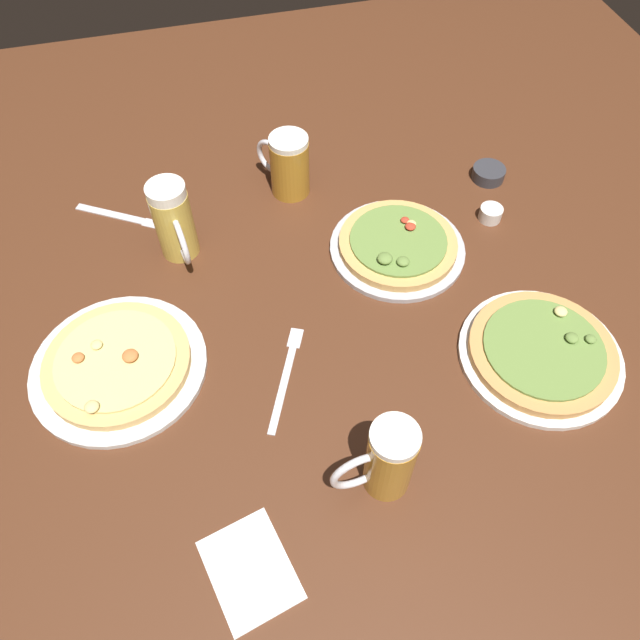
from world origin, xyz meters
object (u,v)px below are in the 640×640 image
ramekin_sauce (491,214)px  fork_spare (286,375)px  pizza_plate_near (542,353)px  ramekin_butter (488,173)px  knife_right (123,216)px  napkin_folded (250,570)px  pizza_plate_far (398,245)px  beer_mug_amber (387,460)px  beer_mug_pale (174,222)px  beer_mug_dark (288,165)px  pizza_plate_side (118,366)px

ramekin_sauce → fork_spare: size_ratio=0.23×
pizza_plate_near → ramekin_butter: 0.51m
pizza_plate_near → knife_right: pizza_plate_near is taller
pizza_plate_near → napkin_folded: pizza_plate_near is taller
pizza_plate_far → beer_mug_amber: (-0.19, -0.48, 0.07)m
napkin_folded → fork_spare: (0.13, 0.32, -0.00)m
pizza_plate_far → beer_mug_pale: size_ratio=1.63×
knife_right → ramekin_sauce: bearing=-15.0°
beer_mug_dark → pizza_plate_side: bearing=-136.1°
beer_mug_pale → napkin_folded: size_ratio=1.16×
beer_mug_dark → beer_mug_pale: beer_mug_pale is taller
beer_mug_dark → fork_spare: (-0.12, -0.49, -0.07)m
pizza_plate_far → pizza_plate_side: 0.62m
beer_mug_dark → ramekin_sauce: 0.47m
pizza_plate_side → fork_spare: (0.30, -0.09, -0.01)m
beer_mug_pale → ramekin_butter: beer_mug_pale is taller
beer_mug_dark → ramekin_butter: size_ratio=1.91×
beer_mug_dark → ramekin_sauce: beer_mug_dark is taller
beer_mug_amber → pizza_plate_near: bearing=23.1°
ramekin_butter → knife_right: bearing=174.2°
pizza_plate_far → fork_spare: (-0.30, -0.25, -0.01)m
pizza_plate_far → beer_mug_pale: 0.47m
pizza_plate_far → napkin_folded: pizza_plate_far is taller
pizza_plate_near → fork_spare: size_ratio=1.42×
pizza_plate_near → beer_mug_pale: bearing=144.5°
beer_mug_pale → pizza_plate_near: bearing=-35.5°
ramekin_butter → pizza_plate_side: bearing=-160.0°
ramekin_butter → knife_right: ramekin_butter is taller
pizza_plate_far → knife_right: bearing=155.9°
beer_mug_pale → ramekin_sauce: (0.68, -0.08, -0.07)m
knife_right → beer_mug_amber: bearing=-63.0°
pizza_plate_near → ramekin_butter: bearing=77.2°
beer_mug_amber → ramekin_butter: (0.47, 0.65, -0.07)m
pizza_plate_near → ramekin_sauce: (0.06, 0.37, -0.00)m
beer_mug_dark → beer_mug_pale: 0.30m
beer_mug_amber → pizza_plate_side: bearing=141.3°
pizza_plate_side → napkin_folded: pizza_plate_side is taller
pizza_plate_side → ramekin_butter: 0.94m
pizza_plate_near → beer_mug_amber: size_ratio=1.83×
knife_right → ramekin_butter: bearing=-5.8°
beer_mug_dark → napkin_folded: size_ratio=0.96×
beer_mug_dark → knife_right: (-0.38, 0.00, -0.07)m
beer_mug_amber → napkin_folded: bearing=-160.5°
pizza_plate_side → ramekin_butter: bearing=20.0°
beer_mug_amber → fork_spare: 0.27m
beer_mug_pale → fork_spare: beer_mug_pale is taller
pizza_plate_far → ramekin_butter: pizza_plate_far is taller
pizza_plate_side → beer_mug_pale: size_ratio=1.83×
pizza_plate_side → knife_right: bearing=85.3°
pizza_plate_side → ramekin_butter: size_ratio=4.26×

